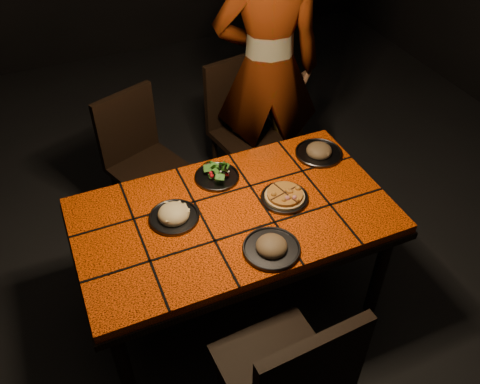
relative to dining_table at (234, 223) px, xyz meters
name	(u,v)px	position (x,y,z in m)	size (l,w,h in m)	color
room_shell	(232,81)	(0.00, 0.00, 0.83)	(6.04, 7.04, 3.08)	black
dining_table	(234,223)	(0.00, 0.00, 0.00)	(1.62, 0.92, 0.75)	#F04607
chair_near	(291,377)	(-0.10, -0.85, -0.08)	(0.50, 0.50, 1.04)	black
chair_far_left	(139,153)	(-0.27, 0.95, -0.13)	(0.55, 0.55, 0.94)	black
chair_far_right	(242,120)	(0.49, 1.01, -0.11)	(0.52, 0.52, 0.98)	black
diner	(267,70)	(0.63, 0.93, 0.29)	(0.70, 0.46, 1.91)	brown
plate_pizza	(285,196)	(0.28, -0.02, 0.10)	(0.25, 0.25, 0.04)	#3D3D43
plate_pasta	(174,215)	(-0.29, 0.07, 0.10)	(0.26, 0.26, 0.08)	#3D3D43
plate_salad	(217,174)	(0.02, 0.28, 0.10)	(0.25, 0.25, 0.07)	#3D3D43
plate_mushroom_a	(272,247)	(0.06, -0.31, 0.10)	(0.28, 0.28, 0.09)	#3D3D43
plate_mushroom_b	(319,151)	(0.64, 0.25, 0.10)	(0.27, 0.27, 0.09)	#3D3D43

